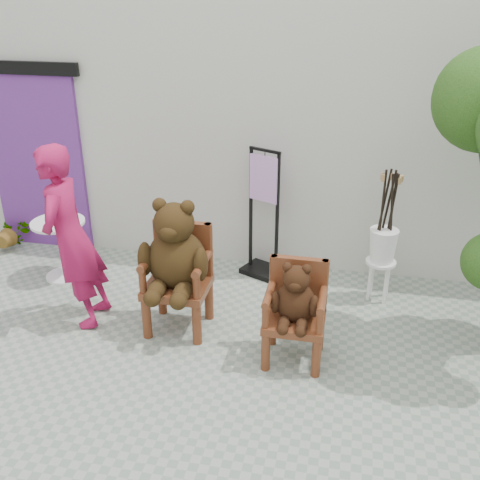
{
  "coord_description": "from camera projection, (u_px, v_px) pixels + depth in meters",
  "views": [
    {
      "loc": [
        0.82,
        -3.47,
        3.19
      ],
      "look_at": [
        -0.16,
        1.2,
        0.95
      ],
      "focal_mm": 42.0,
      "sensor_mm": 36.0,
      "label": 1
    }
  ],
  "objects": [
    {
      "name": "ground_plane",
      "position": [
        229.0,
        408.0,
        4.58
      ],
      "size": [
        60.0,
        60.0,
        0.0
      ],
      "primitive_type": "plane",
      "color": "gray",
      "rests_on": "ground"
    },
    {
      "name": "back_wall",
      "position": [
        285.0,
        134.0,
        6.69
      ],
      "size": [
        9.0,
        1.0,
        3.0
      ],
      "primitive_type": "cube",
      "color": "beige",
      "rests_on": "ground"
    },
    {
      "name": "doorway",
      "position": [
        38.0,
        158.0,
        6.93
      ],
      "size": [
        1.4,
        0.11,
        2.33
      ],
      "color": "#622A7F",
      "rests_on": "ground"
    },
    {
      "name": "chair_big",
      "position": [
        176.0,
        259.0,
        5.33
      ],
      "size": [
        0.68,
        0.72,
        1.37
      ],
      "color": "#4E2310",
      "rests_on": "ground"
    },
    {
      "name": "chair_small",
      "position": [
        296.0,
        303.0,
        4.95
      ],
      "size": [
        0.54,
        0.53,
        0.99
      ],
      "color": "#4E2310",
      "rests_on": "ground"
    },
    {
      "name": "person",
      "position": [
        71.0,
        238.0,
        5.4
      ],
      "size": [
        0.49,
        0.7,
        1.83
      ],
      "primitive_type": "imported",
      "rotation": [
        0.0,
        0.0,
        -1.49
      ],
      "color": "#9D1343",
      "rests_on": "ground"
    },
    {
      "name": "cafe_table",
      "position": [
        61.0,
        243.0,
        6.41
      ],
      "size": [
        0.6,
        0.6,
        0.7
      ],
      "rotation": [
        0.0,
        0.0,
        0.27
      ],
      "color": "white",
      "rests_on": "ground"
    },
    {
      "name": "display_stand",
      "position": [
        263.0,
        228.0,
        6.43
      ],
      "size": [
        0.55,
        0.5,
        1.51
      ],
      "rotation": [
        0.0,
        0.0,
        -0.43
      ],
      "color": "black",
      "rests_on": "ground"
    },
    {
      "name": "stool_bucket",
      "position": [
        383.0,
        245.0,
        5.89
      ],
      "size": [
        0.32,
        0.32,
        1.45
      ],
      "rotation": [
        0.0,
        0.0,
        -0.2
      ],
      "color": "white",
      "rests_on": "ground"
    },
    {
      "name": "potted_plant",
      "position": [
        11.0,
        233.0,
        7.2
      ],
      "size": [
        0.38,
        0.33,
        0.42
      ],
      "primitive_type": "imported",
      "rotation": [
        0.0,
        0.0,
        -0.01
      ],
      "color": "#17350E",
      "rests_on": "ground"
    }
  ]
}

